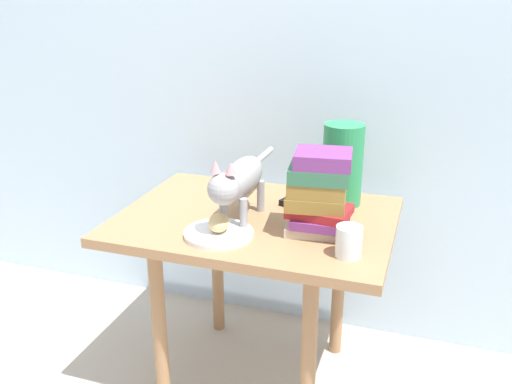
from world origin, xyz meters
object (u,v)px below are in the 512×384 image
at_px(cat, 239,181).
at_px(side_table, 256,240).
at_px(tv_remote, 302,206).
at_px(candle_jar, 349,243).
at_px(plate, 219,234).
at_px(book_stack, 319,193).
at_px(green_vase, 343,164).
at_px(bread_roll, 219,223).

bearing_deg(cat, side_table, 60.61).
bearing_deg(tv_remote, cat, -114.37).
bearing_deg(candle_jar, side_table, 150.29).
distance_m(side_table, plate, 0.20).
xyz_separation_m(book_stack, tv_remote, (-0.09, 0.16, -0.11)).
height_order(book_stack, green_vase, green_vase).
relative_size(plate, bread_roll, 2.49).
xyz_separation_m(side_table, bread_roll, (-0.06, -0.17, 0.12)).
height_order(bread_roll, cat, cat).
bearing_deg(side_table, candle_jar, -29.71).
relative_size(side_table, cat, 1.75).
height_order(plate, cat, cat).
height_order(side_table, book_stack, book_stack).
xyz_separation_m(plate, book_stack, (0.26, 0.11, 0.11)).
height_order(bread_roll, green_vase, green_vase).
relative_size(bread_roll, book_stack, 0.33).
relative_size(plate, green_vase, 0.75).
relative_size(side_table, candle_jar, 9.88).
relative_size(plate, cat, 0.42).
distance_m(plate, green_vase, 0.48).
xyz_separation_m(green_vase, tv_remote, (-0.11, -0.09, -0.12)).
height_order(candle_jar, tv_remote, candle_jar).
xyz_separation_m(plate, green_vase, (0.28, 0.37, 0.13)).
bearing_deg(bread_roll, book_stack, 22.21).
bearing_deg(tv_remote, candle_jar, -35.80).
distance_m(side_table, green_vase, 0.37).
distance_m(bread_roll, book_stack, 0.29).
xyz_separation_m(cat, green_vase, (0.26, 0.25, -0.00)).
distance_m(side_table, cat, 0.22).
bearing_deg(side_table, bread_roll, -108.45).
distance_m(cat, green_vase, 0.36).
bearing_deg(book_stack, candle_jar, -47.67).
bearing_deg(side_table, cat, -119.39).
bearing_deg(plate, side_table, 72.04).
height_order(plate, bread_roll, bread_roll).
relative_size(side_table, bread_roll, 10.50).
bearing_deg(plate, book_stack, 22.91).
bearing_deg(book_stack, green_vase, 85.19).
height_order(side_table, bread_roll, bread_roll).
bearing_deg(book_stack, tv_remote, 117.98).
bearing_deg(bread_roll, plate, -83.57).
height_order(green_vase, tv_remote, green_vase).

